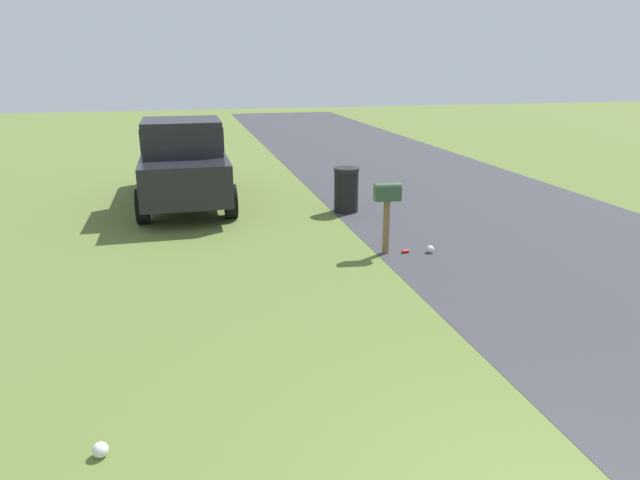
# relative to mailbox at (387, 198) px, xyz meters

# --- Properties ---
(road_asphalt) EXTENTS (60.00, 6.85, 0.01)m
(road_asphalt) POSITION_rel_mailbox_xyz_m (-0.55, -3.25, -1.04)
(road_asphalt) COLOR #38383D
(road_asphalt) RESTS_ON ground
(mailbox) EXTENTS (0.25, 0.49, 1.31)m
(mailbox) POSITION_rel_mailbox_xyz_m (0.00, 0.00, 0.00)
(mailbox) COLOR brown
(mailbox) RESTS_ON ground
(pickup_truck) EXTENTS (5.40, 2.17, 2.09)m
(pickup_truck) POSITION_rel_mailbox_xyz_m (4.71, 3.47, 0.06)
(pickup_truck) COLOR black
(pickup_truck) RESTS_ON ground
(trash_bin) EXTENTS (0.59, 0.59, 1.03)m
(trash_bin) POSITION_rel_mailbox_xyz_m (3.02, -0.14, -0.52)
(trash_bin) COLOR black
(trash_bin) RESTS_ON ground
(litter_bag_midfield_a) EXTENTS (0.14, 0.14, 0.14)m
(litter_bag_midfield_a) POSITION_rel_mailbox_xyz_m (-0.19, -0.81, -0.97)
(litter_bag_midfield_a) COLOR silver
(litter_bag_midfield_a) RESTS_ON ground
(litter_bag_near_hydrant) EXTENTS (0.14, 0.14, 0.14)m
(litter_bag_near_hydrant) POSITION_rel_mailbox_xyz_m (-4.59, 4.37, -0.97)
(litter_bag_near_hydrant) COLOR silver
(litter_bag_near_hydrant) RESTS_ON ground
(litter_can_midfield_b) EXTENTS (0.07, 0.12, 0.07)m
(litter_can_midfield_b) POSITION_rel_mailbox_xyz_m (-0.09, -0.36, -1.01)
(litter_can_midfield_b) COLOR red
(litter_can_midfield_b) RESTS_ON ground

